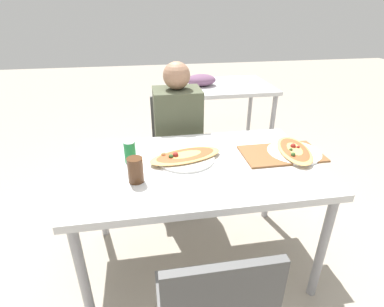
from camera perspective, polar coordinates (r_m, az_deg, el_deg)
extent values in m
plane|color=#9E9384|center=(2.15, 0.91, -19.51)|extent=(14.00, 14.00, 0.00)
cube|color=silver|center=(1.70, 1.08, -2.65)|extent=(1.36, 0.84, 0.04)
cylinder|color=#99999E|center=(1.66, -19.90, -21.86)|extent=(0.05, 0.05, 0.70)
cylinder|color=#99999E|center=(1.86, 23.50, -16.34)|extent=(0.05, 0.05, 0.70)
cylinder|color=#99999E|center=(2.21, -17.18, -7.54)|extent=(0.05, 0.05, 0.70)
cylinder|color=#99999E|center=(2.36, 14.47, -4.73)|extent=(0.05, 0.05, 0.70)
cube|color=#4C4C4C|center=(2.41, -2.69, -0.14)|extent=(0.40, 0.40, 0.04)
cube|color=#4C4C4C|center=(2.49, -3.34, 6.41)|extent=(0.38, 0.03, 0.41)
cylinder|color=#38383D|center=(2.41, 1.99, -6.72)|extent=(0.03, 0.03, 0.44)
cylinder|color=#38383D|center=(2.37, -6.15, -7.44)|extent=(0.03, 0.03, 0.44)
cylinder|color=#38383D|center=(2.69, 0.56, -2.76)|extent=(0.03, 0.03, 0.44)
cylinder|color=#38383D|center=(2.66, -6.68, -3.35)|extent=(0.03, 0.03, 0.44)
cube|color=#4C4C4C|center=(1.35, 3.04, -27.23)|extent=(0.40, 0.40, 0.04)
cylinder|color=#38383D|center=(1.67, 7.78, -26.38)|extent=(0.03, 0.03, 0.44)
cylinder|color=#2D2D38|center=(2.41, -0.32, -6.12)|extent=(0.10, 0.10, 0.48)
cylinder|color=#2D2D38|center=(2.39, -4.01, -6.45)|extent=(0.10, 0.10, 0.48)
cube|color=#474C38|center=(2.27, -2.74, 5.81)|extent=(0.34, 0.27, 0.52)
sphere|color=#997056|center=(2.17, -2.95, 14.61)|extent=(0.19, 0.19, 0.19)
cylinder|color=white|center=(1.74, -1.21, -0.91)|extent=(0.33, 0.33, 0.01)
ellipsoid|color=tan|center=(1.73, -1.21, -0.41)|extent=(0.46, 0.29, 0.02)
ellipsoid|color=#C14C28|center=(1.73, -1.22, -0.23)|extent=(0.38, 0.24, 0.01)
sphere|color=beige|center=(1.73, -5.50, -0.03)|extent=(0.03, 0.03, 0.03)
sphere|color=#335928|center=(1.69, -4.06, -0.56)|extent=(0.03, 0.03, 0.03)
sphere|color=maroon|center=(1.71, -3.15, -0.26)|extent=(0.03, 0.03, 0.03)
cylinder|color=#197233|center=(1.72, -11.73, 0.25)|extent=(0.07, 0.07, 0.12)
cylinder|color=silver|center=(1.70, -11.92, 2.13)|extent=(0.06, 0.06, 0.00)
cylinder|color=#4C2D19|center=(1.53, -10.72, -3.11)|extent=(0.08, 0.08, 0.13)
cube|color=brown|center=(1.87, 16.65, -0.03)|extent=(0.47, 0.28, 0.01)
cylinder|color=white|center=(1.90, 18.84, 0.18)|extent=(0.32, 0.32, 0.01)
ellipsoid|color=tan|center=(1.90, 18.92, 0.64)|extent=(0.25, 0.42, 0.02)
ellipsoid|color=#C14C28|center=(1.90, 18.95, 0.80)|extent=(0.21, 0.34, 0.01)
sphere|color=maroon|center=(1.91, 18.71, 1.37)|extent=(0.03, 0.03, 0.03)
sphere|color=#335928|center=(1.80, 18.69, -0.21)|extent=(0.03, 0.03, 0.03)
sphere|color=#335928|center=(1.87, 18.31, 0.69)|extent=(0.02, 0.02, 0.02)
sphere|color=maroon|center=(1.91, 19.55, 1.13)|extent=(0.02, 0.02, 0.02)
cube|color=silver|center=(3.40, 5.44, 12.59)|extent=(1.10, 0.80, 0.04)
ellipsoid|color=#724C6B|center=(3.34, 1.74, 13.82)|extent=(0.32, 0.24, 0.12)
cylinder|color=#99999E|center=(3.10, -2.21, 4.05)|extent=(0.05, 0.05, 0.70)
cylinder|color=#99999E|center=(3.37, 14.97, 5.03)|extent=(0.05, 0.05, 0.70)
cylinder|color=#99999E|center=(3.75, -3.65, 8.16)|extent=(0.05, 0.05, 0.70)
cylinder|color=#99999E|center=(3.97, 11.00, 8.81)|extent=(0.05, 0.05, 0.70)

